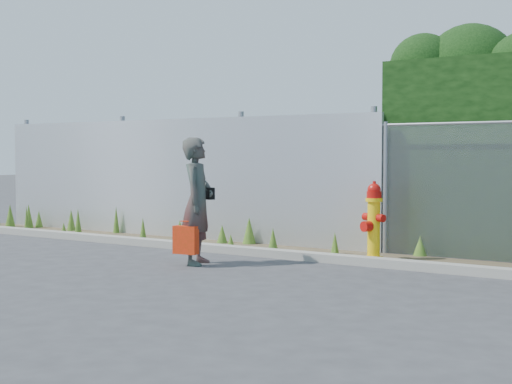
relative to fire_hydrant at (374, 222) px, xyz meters
The scene contains 8 objects.
ground 2.61m from the fire_hydrant, 117.55° to the right, with size 80.00×80.00×0.00m, color #38383B.
curb 1.36m from the fire_hydrant, 158.85° to the right, with size 16.00×0.22×0.12m, color gray.
weed_strip 1.82m from the fire_hydrant, behind, with size 16.00×1.32×0.54m.
corrugated_fence 4.52m from the fire_hydrant, behind, with size 8.50×0.21×2.30m.
fire_hydrant is the anchor object (origin of this frame).
woman 2.56m from the fire_hydrant, 140.46° to the right, with size 0.65×0.43×1.78m, color #0F6153.
red_tote_bag 2.73m from the fire_hydrant, 136.65° to the right, with size 0.35×0.13×0.46m.
black_shoulder_bag 2.43m from the fire_hydrant, 143.80° to the right, with size 0.23×0.09×0.17m.
Camera 1 is at (5.23, -7.33, 1.54)m, focal length 50.00 mm.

